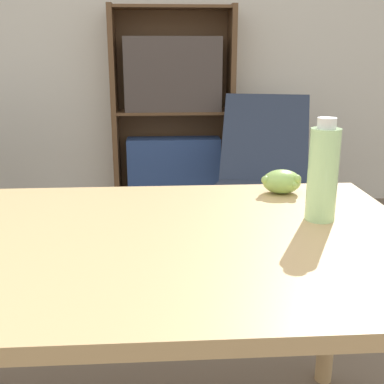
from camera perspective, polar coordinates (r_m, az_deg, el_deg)
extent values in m
cube|color=silver|center=(3.69, -6.73, 18.45)|extent=(8.00, 0.05, 2.60)
cube|color=tan|center=(1.18, -5.21, -5.98)|extent=(1.35, 0.89, 0.03)
cylinder|color=tan|center=(1.78, 16.09, -11.54)|extent=(0.06, 0.06, 0.70)
ellipsoid|color=#93BC5B|center=(1.52, 10.59, 1.23)|extent=(0.12, 0.09, 0.07)
sphere|color=#93BC5B|center=(1.50, 9.44, 1.64)|extent=(0.02, 0.02, 0.02)
sphere|color=#93BC5B|center=(1.55, 10.03, 1.33)|extent=(0.02, 0.02, 0.02)
sphere|color=#93BC5B|center=(1.50, 8.70, 1.42)|extent=(0.03, 0.03, 0.03)
sphere|color=#93BC5B|center=(1.50, 11.39, 1.17)|extent=(0.02, 0.02, 0.02)
sphere|color=#93BC5B|center=(1.50, 12.32, 1.52)|extent=(0.03, 0.03, 0.03)
sphere|color=#93BC5B|center=(1.50, 11.92, 0.88)|extent=(0.02, 0.02, 0.02)
sphere|color=#93BC5B|center=(1.50, 10.73, 1.11)|extent=(0.02, 0.02, 0.02)
cylinder|color=#B7EAA3|center=(1.29, 15.23, 1.95)|extent=(0.08, 0.08, 0.24)
cylinder|color=white|center=(1.26, 15.69, 7.88)|extent=(0.05, 0.05, 0.03)
cube|color=slate|center=(3.17, 8.12, -4.33)|extent=(0.63, 0.65, 0.10)
cube|color=#2D384C|center=(3.00, 8.65, 0.69)|extent=(0.66, 0.62, 0.14)
cube|color=#2D384C|center=(3.24, 8.65, 6.28)|extent=(0.64, 0.53, 0.55)
cube|color=brown|center=(3.56, -9.09, 9.30)|extent=(0.04, 0.27, 1.47)
cube|color=brown|center=(3.58, 4.57, 9.49)|extent=(0.04, 0.27, 1.47)
cube|color=brown|center=(3.67, -2.29, 9.71)|extent=(0.87, 0.01, 1.47)
cube|color=brown|center=(3.70, -2.12, -1.56)|extent=(0.80, 0.25, 0.02)
cube|color=navy|center=(3.61, -2.15, 2.37)|extent=(0.68, 0.19, 0.51)
cube|color=brown|center=(3.55, -2.24, 9.47)|extent=(0.80, 0.25, 0.02)
cube|color=#4C423D|center=(3.51, -2.28, 13.76)|extent=(0.68, 0.19, 0.51)
cube|color=brown|center=(3.53, -2.38, 21.03)|extent=(0.80, 0.25, 0.02)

